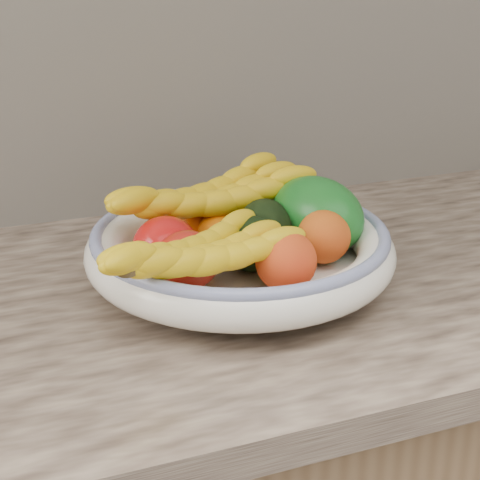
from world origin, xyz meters
name	(u,v)px	position (x,y,z in m)	size (l,w,h in m)	color
fruit_bowl	(240,248)	(0.00, 1.66, 0.95)	(0.39, 0.39, 0.08)	white
clementine_back_left	(194,223)	(-0.03, 1.75, 0.95)	(0.05, 0.05, 0.05)	#DA5404
clementine_back_right	(239,213)	(0.04, 1.77, 0.95)	(0.05, 0.05, 0.04)	#FB6705
clementine_back_mid	(217,231)	(-0.01, 1.71, 0.95)	(0.05, 0.05, 0.05)	orange
tomato_left	(165,246)	(-0.09, 1.67, 0.96)	(0.08, 0.08, 0.07)	red
tomato_near_left	(188,260)	(-0.08, 1.62, 0.96)	(0.08, 0.08, 0.07)	#B01B11
avocado_center	(248,243)	(0.00, 1.64, 0.96)	(0.07, 0.10, 0.07)	black
avocado_right	(266,228)	(0.04, 1.68, 0.96)	(0.07, 0.10, 0.07)	black
green_mango	(317,215)	(0.11, 1.67, 0.98)	(0.09, 0.14, 0.10)	#105718
peach_front	(286,261)	(0.02, 1.57, 0.97)	(0.07, 0.07, 0.07)	orange
peach_right	(324,237)	(0.09, 1.61, 0.97)	(0.07, 0.07, 0.07)	orange
banana_bunch_back	(209,203)	(-0.02, 1.73, 0.99)	(0.31, 0.11, 0.09)	yellow
banana_bunch_front	(199,260)	(-0.08, 1.57, 0.98)	(0.26, 0.11, 0.07)	yellow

